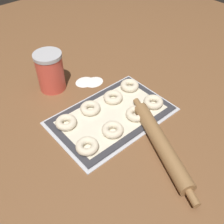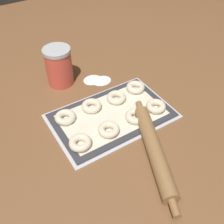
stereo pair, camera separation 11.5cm
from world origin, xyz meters
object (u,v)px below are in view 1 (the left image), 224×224
(bagel_back_far_left, at_px, (66,122))
(bagel_front_mid_right, at_px, (136,114))
(baking_tray, at_px, (112,116))
(bagel_front_far_left, at_px, (87,146))
(bagel_back_far_right, at_px, (130,85))
(bagel_front_mid_left, at_px, (113,130))
(bagel_back_mid_left, at_px, (90,108))
(bagel_front_far_right, at_px, (153,102))
(flour_canister, at_px, (50,71))
(rolling_pin, at_px, (161,144))
(bagel_back_mid_right, at_px, (113,97))

(bagel_back_far_left, bearing_deg, bagel_front_mid_right, -30.98)
(bagel_front_mid_right, xyz_separation_m, bagel_back_far_left, (-0.23, 0.14, 0.00))
(baking_tray, xyz_separation_m, bagel_front_far_left, (-0.18, -0.07, 0.02))
(bagel_front_far_left, xyz_separation_m, bagel_back_far_right, (0.35, 0.15, 0.00))
(bagel_front_mid_left, bearing_deg, bagel_back_mid_left, 86.46)
(baking_tray, xyz_separation_m, bagel_front_far_right, (0.17, -0.07, 0.02))
(baking_tray, bearing_deg, bagel_front_far_left, -157.61)
(bagel_front_mid_left, xyz_separation_m, flour_canister, (-0.02, 0.39, 0.06))
(bagel_back_far_left, relative_size, bagel_back_mid_left, 1.00)
(baking_tray, distance_m, rolling_pin, 0.24)
(bagel_back_far_right, distance_m, flour_canister, 0.35)
(bagel_front_far_left, relative_size, bagel_front_far_right, 1.00)
(bagel_back_far_left, bearing_deg, bagel_front_mid_left, -53.09)
(bagel_back_far_right, height_order, flour_canister, flour_canister)
(bagel_back_mid_right, bearing_deg, bagel_front_far_right, -51.33)
(bagel_back_far_left, distance_m, bagel_back_mid_right, 0.23)
(bagel_back_far_left, height_order, flour_canister, flour_canister)
(bagel_front_mid_right, distance_m, bagel_back_mid_left, 0.18)
(bagel_front_mid_right, xyz_separation_m, bagel_back_mid_right, (-0.00, 0.13, 0.00))
(bagel_front_far_right, bearing_deg, bagel_front_mid_right, -178.49)
(bagel_front_mid_left, relative_size, bagel_front_far_right, 1.00)
(baking_tray, xyz_separation_m, bagel_back_far_left, (-0.17, 0.07, 0.02))
(bagel_front_mid_left, distance_m, bagel_back_mid_right, 0.19)
(bagel_front_far_left, height_order, bagel_back_far_right, same)
(flour_canister, bearing_deg, bagel_back_far_right, -43.81)
(bagel_front_far_right, relative_size, bagel_back_mid_right, 1.00)
(bagel_front_mid_right, relative_size, bagel_back_far_right, 1.00)
(bagel_back_far_right, bearing_deg, bagel_back_mid_left, -179.03)
(bagel_back_far_left, distance_m, flour_canister, 0.27)
(bagel_front_mid_left, relative_size, bagel_back_far_left, 1.00)
(bagel_front_far_right, bearing_deg, bagel_front_far_left, -178.86)
(bagel_back_far_right, distance_m, rolling_pin, 0.35)
(bagel_back_far_left, bearing_deg, baking_tray, -22.81)
(baking_tray, height_order, bagel_front_far_right, bagel_front_far_right)
(bagel_back_far_left, xyz_separation_m, bagel_back_mid_left, (0.12, 0.00, 0.00))
(baking_tray, relative_size, bagel_back_mid_right, 5.86)
(bagel_front_mid_right, distance_m, rolling_pin, 0.17)
(baking_tray, bearing_deg, bagel_back_mid_left, 124.69)
(bagel_back_far_right, bearing_deg, bagel_front_mid_right, -125.81)
(flour_canister, xyz_separation_m, rolling_pin, (0.10, -0.55, -0.06))
(bagel_front_mid_left, bearing_deg, bagel_front_far_right, 1.77)
(bagel_back_mid_left, xyz_separation_m, flour_canister, (-0.03, 0.24, 0.06))
(bagel_front_far_left, bearing_deg, bagel_front_mid_right, 0.98)
(bagel_front_far_left, height_order, bagel_back_far_left, same)
(bagel_front_mid_left, height_order, rolling_pin, rolling_pin)
(bagel_front_far_right, bearing_deg, bagel_back_far_right, 88.80)
(bagel_back_mid_right, distance_m, bagel_back_far_right, 0.11)
(baking_tray, relative_size, bagel_back_mid_left, 5.86)
(bagel_back_mid_left, height_order, rolling_pin, rolling_pin)
(baking_tray, xyz_separation_m, bagel_back_far_right, (0.17, 0.08, 0.02))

